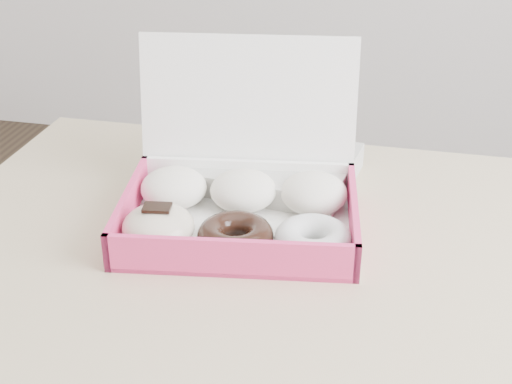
# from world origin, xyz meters

# --- Properties ---
(table) EXTENTS (1.20, 0.80, 0.75)m
(table) POSITION_xyz_m (0.00, 0.00, 0.67)
(table) COLOR tan
(table) RESTS_ON ground
(donut_box) EXTENTS (0.36, 0.32, 0.24)m
(donut_box) POSITION_xyz_m (-0.17, 0.09, 0.79)
(donut_box) COLOR white
(donut_box) RESTS_ON table
(newspapers) EXTENTS (0.28, 0.24, 0.04)m
(newspapers) POSITION_xyz_m (-0.15, 0.23, 0.77)
(newspapers) COLOR silver
(newspapers) RESTS_ON table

